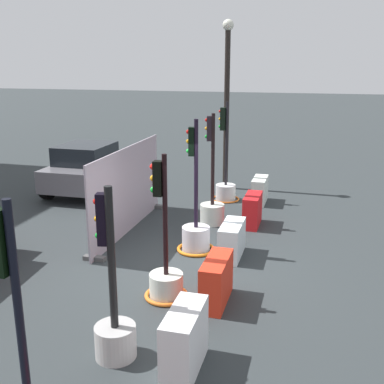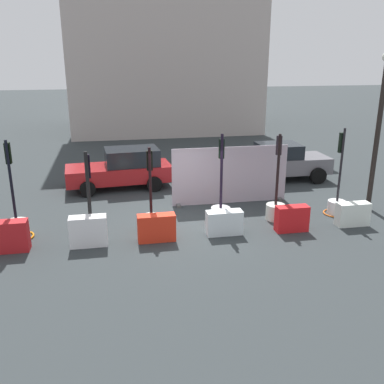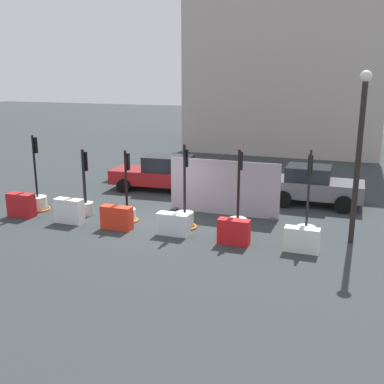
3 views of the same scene
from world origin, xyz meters
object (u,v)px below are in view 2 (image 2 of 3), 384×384
construction_barrier_4 (292,219)px  car_grey_saloon (283,161)px  traffic_light_0 (17,225)px  construction_barrier_0 (9,236)px  construction_barrier_1 (88,231)px  street_lamp_post (379,121)px  traffic_light_3 (221,211)px  traffic_light_5 (337,201)px  traffic_light_4 (276,205)px  traffic_light_1 (90,215)px  construction_barrier_2 (157,228)px  construction_barrier_5 (353,214)px  construction_barrier_3 (224,223)px  traffic_light_2 (151,216)px  car_red_compact (123,168)px

construction_barrier_4 → car_grey_saloon: 6.08m
traffic_light_0 → construction_barrier_0: bearing=-91.8°
construction_barrier_0 → construction_barrier_1: size_ratio=1.00×
construction_barrier_0 → street_lamp_post: (12.21, 1.34, 2.75)m
traffic_light_3 → car_grey_saloon: bearing=49.1°
traffic_light_3 → traffic_light_5: 4.29m
traffic_light_4 → construction_barrier_0: traffic_light_4 is taller
car_grey_saloon → traffic_light_5: bearing=-87.5°
traffic_light_0 → traffic_light_5: bearing=0.5°
traffic_light_1 → construction_barrier_2: size_ratio=2.28×
construction_barrier_1 → construction_barrier_5: size_ratio=1.00×
traffic_light_3 → construction_barrier_3: traffic_light_3 is taller
construction_barrier_2 → traffic_light_2: bearing=94.1°
traffic_light_0 → construction_barrier_0: traffic_light_0 is taller
traffic_light_1 → traffic_light_3: traffic_light_3 is taller
car_grey_saloon → traffic_light_1: bearing=-151.2°
traffic_light_4 → construction_barrier_5: traffic_light_4 is taller
street_lamp_post → traffic_light_3: bearing=-175.7°
traffic_light_0 → construction_barrier_0: 0.96m
construction_barrier_4 → construction_barrier_5: bearing=2.0°
traffic_light_3 → construction_barrier_5: bearing=-12.4°
traffic_light_4 → construction_barrier_5: (2.31, -0.99, -0.13)m
construction_barrier_3 → construction_barrier_2: bearing=-177.1°
car_red_compact → street_lamp_post: (8.77, -4.38, 2.39)m
traffic_light_2 → construction_barrier_2: bearing=-85.9°
car_red_compact → construction_barrier_0: bearing=-121.1°
traffic_light_5 → car_grey_saloon: traffic_light_5 is taller
traffic_light_4 → traffic_light_0: bearing=-180.0°
construction_barrier_4 → traffic_light_3: bearing=154.2°
construction_barrier_3 → traffic_light_5: bearing=12.9°
traffic_light_1 → car_red_compact: traffic_light_1 is taller
traffic_light_4 → car_grey_saloon: size_ratio=0.76×
car_red_compact → street_lamp_post: bearing=-26.5°
construction_barrier_3 → traffic_light_4: bearing=24.0°
construction_barrier_1 → construction_barrier_4: construction_barrier_1 is taller
traffic_light_2 → construction_barrier_0: 4.26m
construction_barrier_3 → car_grey_saloon: bearing=53.1°
construction_barrier_3 → construction_barrier_0: bearing=-179.6°
car_grey_saloon → street_lamp_post: size_ratio=0.71×
traffic_light_1 → construction_barrier_0: (-2.25, -1.04, -0.09)m
traffic_light_5 → construction_barrier_2: size_ratio=2.68×
construction_barrier_4 → construction_barrier_1: bearing=179.4°
construction_barrier_0 → construction_barrier_5: bearing=-0.2°
car_grey_saloon → construction_barrier_2: bearing=-138.1°
construction_barrier_4 → traffic_light_5: bearing=27.9°
traffic_light_3 → construction_barrier_3: size_ratio=2.69×
construction_barrier_1 → traffic_light_5: bearing=7.3°
traffic_light_1 → construction_barrier_2: 2.28m
construction_barrier_1 → construction_barrier_5: (8.53, 0.01, -0.07)m
traffic_light_5 → construction_barrier_0: size_ratio=2.84×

